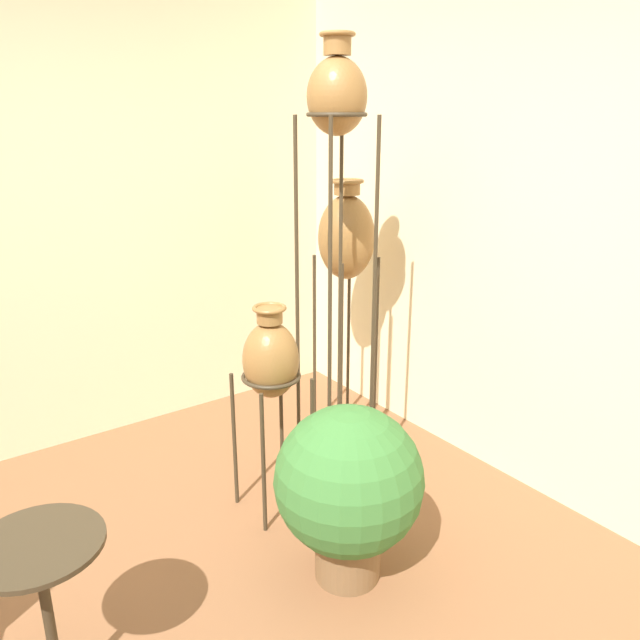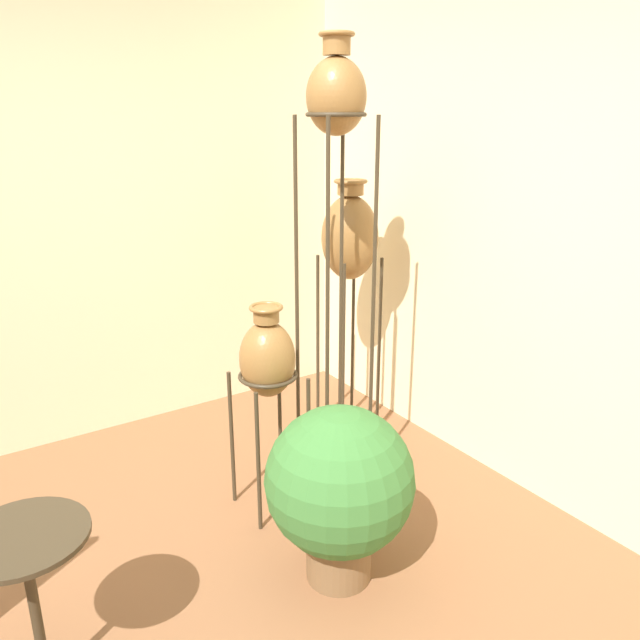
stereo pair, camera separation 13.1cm
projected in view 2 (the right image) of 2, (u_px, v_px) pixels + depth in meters
The scene contains 7 objects.
wall_back at pixel (15, 220), 3.39m from camera, with size 8.02×0.06×2.70m.
wall_right at pixel (576, 241), 2.85m from camera, with size 0.06×8.02×2.70m.
vase_stand_tall at pixel (336, 115), 2.89m from camera, with size 0.30×0.30×2.25m.
vase_stand_medium at pixel (350, 239), 3.62m from camera, with size 0.33×0.33×1.55m.
vase_stand_short at pixel (267, 361), 2.94m from camera, with size 0.30×0.30×1.07m.
side_table at pixel (30, 580), 2.04m from camera, with size 0.42×0.42×0.63m.
potted_plant at pixel (340, 486), 2.56m from camera, with size 0.62×0.62×0.78m.
Camera 2 is at (-0.50, -1.69, 1.90)m, focal length 35.00 mm.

